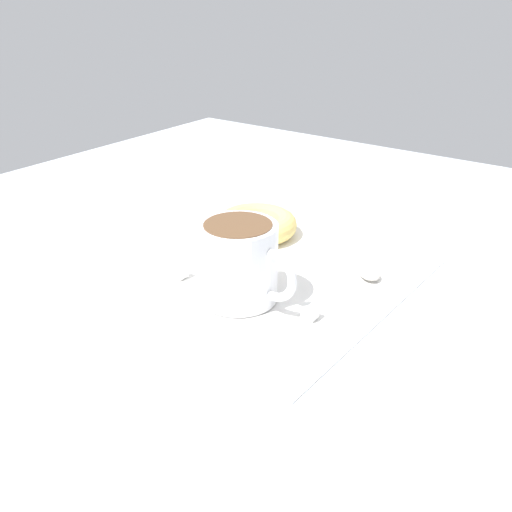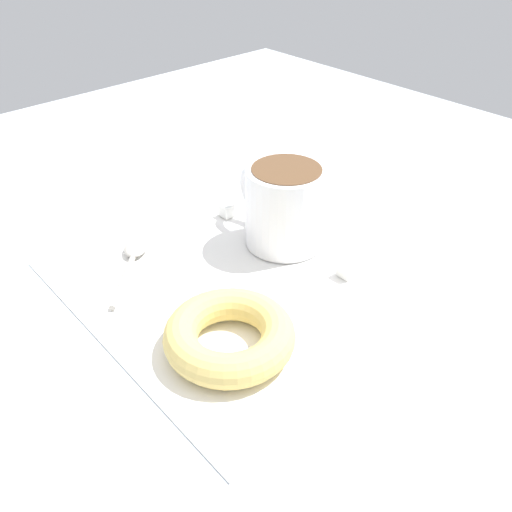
{
  "view_description": "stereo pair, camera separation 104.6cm",
  "coord_description": "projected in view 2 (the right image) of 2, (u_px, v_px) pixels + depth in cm",
  "views": [
    {
      "loc": [
        -34.27,
        49.63,
        31.19
      ],
      "look_at": [
        0.69,
        1.44,
        2.3
      ],
      "focal_mm": 40.0,
      "sensor_mm": 36.0,
      "label": 1
    },
    {
      "loc": [
        34.27,
        -29.34,
        33.78
      ],
      "look_at": [
        0.69,
        1.44,
        2.3
      ],
      "focal_mm": 40.0,
      "sensor_mm": 36.0,
      "label": 2
    }
  ],
  "objects": [
    {
      "name": "spoon",
      "position": [
        133.0,
        255.0,
        0.58
      ],
      "size": [
        9.11,
        9.24,
        0.9
      ],
      "color": "#B7B2A8",
      "rests_on": "napkin"
    },
    {
      "name": "sugar_cube_extra",
      "position": [
        227.0,
        210.0,
        0.65
      ],
      "size": [
        1.4,
        1.4,
        1.4
      ],
      "primitive_type": "cube",
      "color": "white",
      "rests_on": "napkin"
    },
    {
      "name": "donut",
      "position": [
        229.0,
        335.0,
        0.47
      ],
      "size": [
        10.96,
        10.96,
        2.87
      ],
      "primitive_type": "torus",
      "color": "#E5C66B",
      "rests_on": "napkin"
    },
    {
      "name": "sugar_cube",
      "position": [
        347.0,
        269.0,
        0.56
      ],
      "size": [
        1.54,
        1.54,
        1.54
      ],
      "primitive_type": "cube",
      "color": "white",
      "rests_on": "napkin"
    },
    {
      "name": "coffee_cup",
      "position": [
        284.0,
        205.0,
        0.59
      ],
      "size": [
        11.6,
        8.29,
        8.6
      ],
      "color": "white",
      "rests_on": "napkin"
    },
    {
      "name": "ground_plane",
      "position": [
        241.0,
        286.0,
        0.57
      ],
      "size": [
        120.0,
        120.0,
        2.0
      ],
      "primitive_type": "cube",
      "color": "#B2BCC6"
    },
    {
      "name": "napkin",
      "position": [
        256.0,
        274.0,
        0.57
      ],
      "size": [
        33.96,
        33.96,
        0.3
      ],
      "primitive_type": "cube",
      "rotation": [
        0.0,
        0.0,
        -0.03
      ],
      "color": "white",
      "rests_on": "ground_plane"
    }
  ]
}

